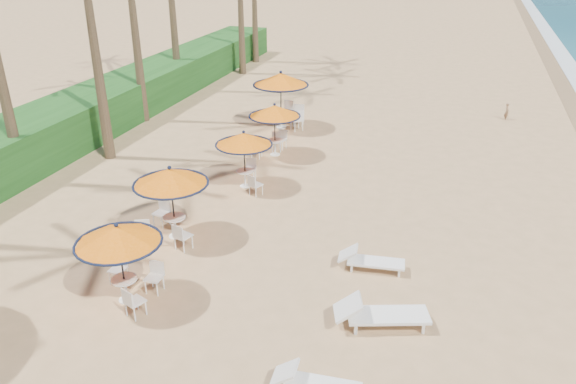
# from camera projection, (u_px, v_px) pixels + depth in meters

# --- Properties ---
(ground) EXTENTS (160.00, 160.00, 0.00)m
(ground) POSITION_uv_depth(u_px,v_px,m) (317.00, 341.00, 12.63)
(ground) COLOR tan
(ground) RESTS_ON ground
(scrub_hedge) EXTENTS (3.00, 40.00, 1.80)m
(scrub_hedge) POSITION_uv_depth(u_px,v_px,m) (90.00, 113.00, 25.40)
(scrub_hedge) COLOR #194716
(scrub_hedge) RESTS_ON ground
(station_0) EXTENTS (2.10, 2.10, 2.19)m
(station_0) POSITION_uv_depth(u_px,v_px,m) (121.00, 244.00, 13.38)
(station_0) COLOR black
(station_0) RESTS_ON ground
(station_1) EXTENTS (2.21, 2.21, 2.31)m
(station_1) POSITION_uv_depth(u_px,v_px,m) (169.00, 186.00, 16.22)
(station_1) COLOR black
(station_1) RESTS_ON ground
(station_2) EXTENTS (2.03, 2.03, 2.12)m
(station_2) POSITION_uv_depth(u_px,v_px,m) (245.00, 144.00, 19.58)
(station_2) COLOR black
(station_2) RESTS_ON ground
(station_3) EXTENTS (2.10, 2.10, 2.19)m
(station_3) POSITION_uv_depth(u_px,v_px,m) (274.00, 117.00, 22.48)
(station_3) COLOR black
(station_3) RESTS_ON ground
(station_4) EXTENTS (2.56, 2.58, 2.67)m
(station_4) POSITION_uv_depth(u_px,v_px,m) (283.00, 86.00, 25.56)
(station_4) COLOR black
(station_4) RESTS_ON ground
(lounger_near) EXTENTS (1.81, 0.66, 0.64)m
(lounger_near) POSITION_uv_depth(u_px,v_px,m) (313.00, 383.00, 11.05)
(lounger_near) COLOR white
(lounger_near) RESTS_ON ground
(lounger_mid) EXTENTS (2.30, 1.35, 0.79)m
(lounger_mid) POSITION_uv_depth(u_px,v_px,m) (378.00, 313.00, 12.95)
(lounger_mid) COLOR white
(lounger_mid) RESTS_ON ground
(lounger_far) EXTENTS (1.84, 0.74, 0.64)m
(lounger_far) POSITION_uv_depth(u_px,v_px,m) (369.00, 260.00, 15.18)
(lounger_far) COLOR white
(lounger_far) RESTS_ON ground
(person) EXTENTS (0.26, 0.35, 0.87)m
(person) POSITION_uv_depth(u_px,v_px,m) (507.00, 111.00, 27.25)
(person) COLOR #8E6648
(person) RESTS_ON ground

